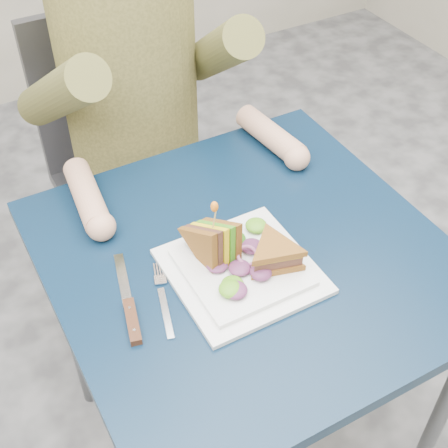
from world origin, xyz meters
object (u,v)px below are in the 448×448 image
plate (241,270)px  knife (130,313)px  sandwich_flat (274,254)px  diner (129,46)px  sandwich_upright (215,244)px  chair (127,151)px  fork (164,301)px  table (248,280)px

plate → knife: bearing=178.1°
plate → sandwich_flat: (0.06, -0.02, 0.04)m
sandwich_flat → knife: bearing=173.3°
diner → sandwich_upright: size_ratio=5.16×
chair → fork: size_ratio=5.30×
chair → knife: (-0.26, -0.70, 0.20)m
chair → sandwich_upright: (-0.07, -0.66, 0.24)m
diner → knife: 0.67m
chair → knife: chair is taller
sandwich_flat → sandwich_upright: (-0.09, 0.07, 0.01)m
diner → sandwich_upright: diner is taller
chair → diner: diner is taller
sandwich_upright → fork: size_ratio=0.82×
diner → sandwich_flat: 0.64m
chair → sandwich_upright: 0.71m
plate → sandwich_upright: sandwich_upright is taller
table → sandwich_flat: 0.14m
plate → sandwich_upright: size_ratio=1.80×
sandwich_upright → knife: sandwich_upright is taller
diner → plate: size_ratio=2.87×
table → knife: 0.28m
table → knife: size_ratio=3.42×
diner → knife: size_ratio=3.40×
table → sandwich_flat: bearing=-75.1°
fork → sandwich_flat: bearing=-8.5°
sandwich_upright → knife: (-0.19, -0.04, -0.05)m
sandwich_upright → table: bearing=-5.6°
chair → fork: bearing=-105.6°
diner → chair: bearing=90.0°
diner → plate: diner is taller
table → diner: diner is taller
diner → knife: (-0.26, -0.59, -0.18)m
chair → sandwich_flat: bearing=-88.7°
plate → knife: 0.22m
fork → chair: bearing=74.4°
table → fork: bearing=-171.0°
sandwich_flat → sandwich_upright: sandwich_upright is taller
table → fork: 0.22m
diner → table: bearing=-90.0°
table → plate: (-0.04, -0.04, 0.09)m
plate → fork: plate is taller
sandwich_upright → knife: size_ratio=0.66×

